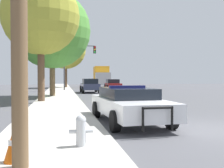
{
  "coord_description": "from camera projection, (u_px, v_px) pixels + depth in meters",
  "views": [
    {
      "loc": [
        -4.91,
        -8.2,
        1.71
      ],
      "look_at": [
        -0.33,
        17.08,
        1.04
      ],
      "focal_mm": 45.0,
      "sensor_mm": 36.0,
      "label": 1
    }
  ],
  "objects": [
    {
      "name": "ground_plane",
      "position": [
        217.0,
        130.0,
        8.98
      ],
      "size": [
        110.0,
        110.0,
        0.0
      ],
      "primitive_type": "plane",
      "color": "#4F4F54"
    },
    {
      "name": "sidewalk_left",
      "position": [
        55.0,
        134.0,
        8.07
      ],
      "size": [
        3.0,
        110.0,
        0.13
      ],
      "color": "#BCB7AD",
      "rests_on": "ground_plane"
    },
    {
      "name": "police_car",
      "position": [
        129.0,
        103.0,
        10.43
      ],
      "size": [
        2.36,
        5.33,
        1.38
      ],
      "rotation": [
        0.0,
        0.0,
        3.2
      ],
      "color": "white",
      "rests_on": "ground_plane"
    },
    {
      "name": "fire_hydrant",
      "position": [
        81.0,
        130.0,
        6.36
      ],
      "size": [
        0.54,
        0.24,
        0.71
      ],
      "color": "#B7BCC1",
      "rests_on": "sidewalk_left"
    },
    {
      "name": "traffic_light",
      "position": [
        77.0,
        58.0,
        33.69
      ],
      "size": [
        3.88,
        0.35,
        5.47
      ],
      "color": "#424247",
      "rests_on": "sidewalk_left"
    },
    {
      "name": "car_background_midblock",
      "position": [
        90.0,
        85.0,
        29.91
      ],
      "size": [
        1.95,
        4.17,
        1.5
      ],
      "rotation": [
        0.0,
        0.0,
        0.01
      ],
      "color": "#333856",
      "rests_on": "ground_plane"
    },
    {
      "name": "car_background_distant",
      "position": [
        93.0,
        82.0,
        50.35
      ],
      "size": [
        2.14,
        4.01,
        1.39
      ],
      "rotation": [
        0.0,
        0.0,
        0.05
      ],
      "color": "navy",
      "rests_on": "ground_plane"
    },
    {
      "name": "car_background_oncoming",
      "position": [
        113.0,
        84.0,
        36.27
      ],
      "size": [
        2.12,
        4.56,
        1.39
      ],
      "rotation": [
        0.0,
        0.0,
        3.09
      ],
      "color": "maroon",
      "rests_on": "ground_plane"
    },
    {
      "name": "box_truck",
      "position": [
        101.0,
        76.0,
        45.34
      ],
      "size": [
        2.75,
        7.39,
        3.37
      ],
      "rotation": [
        0.0,
        0.0,
        3.09
      ],
      "color": "#B7B7BC",
      "rests_on": "ground_plane"
    },
    {
      "name": "tree_sidewalk_far",
      "position": [
        66.0,
        49.0,
        42.47
      ],
      "size": [
        6.15,
        6.15,
        8.91
      ],
      "color": "brown",
      "rests_on": "sidewalk_left"
    },
    {
      "name": "tree_sidewalk_mid",
      "position": [
        52.0,
        30.0,
        23.25
      ],
      "size": [
        6.39,
        6.39,
        8.64
      ],
      "color": "brown",
      "rests_on": "sidewalk_left"
    },
    {
      "name": "tree_sidewalk_near",
      "position": [
        41.0,
        16.0,
        18.11
      ],
      "size": [
        5.03,
        5.03,
        8.02
      ],
      "color": "brown",
      "rests_on": "sidewalk_left"
    },
    {
      "name": "traffic_cone",
      "position": [
        14.0,
        144.0,
        5.19
      ],
      "size": [
        0.38,
        0.38,
        0.66
      ],
      "color": "orange",
      "rests_on": "sidewalk_left"
    }
  ]
}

